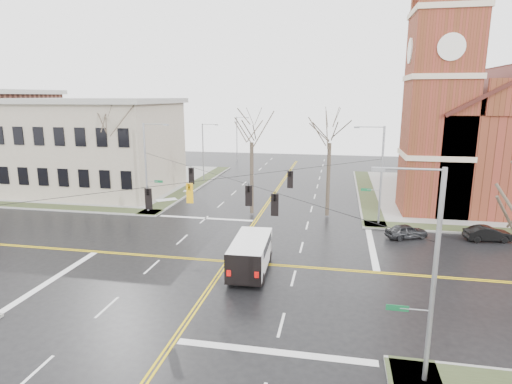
% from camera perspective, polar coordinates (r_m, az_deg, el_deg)
% --- Properties ---
extents(ground, '(120.00, 120.00, 0.00)m').
position_cam_1_polar(ground, '(31.52, -3.78, -9.22)').
color(ground, black).
rests_on(ground, ground).
extents(sidewalks, '(80.00, 80.00, 0.17)m').
position_cam_1_polar(sidewalks, '(31.50, -3.78, -9.10)').
color(sidewalks, gray).
rests_on(sidewalks, ground).
extents(road_markings, '(100.00, 100.00, 0.01)m').
position_cam_1_polar(road_markings, '(31.52, -3.78, -9.22)').
color(road_markings, gold).
rests_on(road_markings, ground).
extents(church, '(24.28, 27.48, 27.50)m').
position_cam_1_polar(church, '(55.85, 29.18, 7.69)').
color(church, brown).
rests_on(church, ground).
extents(civic_building_a, '(18.00, 14.00, 11.00)m').
position_cam_1_polar(civic_building_a, '(56.95, -20.48, 5.58)').
color(civic_building_a, gray).
rests_on(civic_building_a, ground).
extents(signal_pole_ne, '(2.75, 0.22, 9.00)m').
position_cam_1_polar(signal_pole_ne, '(40.51, 16.15, 2.51)').
color(signal_pole_ne, gray).
rests_on(signal_pole_ne, ground).
extents(signal_pole_nw, '(2.75, 0.22, 9.00)m').
position_cam_1_polar(signal_pole_nw, '(44.54, -14.29, 3.50)').
color(signal_pole_nw, gray).
rests_on(signal_pole_nw, ground).
extents(signal_pole_se, '(2.75, 0.22, 9.00)m').
position_cam_1_polar(signal_pole_se, '(18.46, 22.18, -9.89)').
color(signal_pole_se, gray).
rests_on(signal_pole_se, ground).
extents(span_wires, '(23.02, 23.02, 0.03)m').
position_cam_1_polar(span_wires, '(29.78, -3.95, 1.92)').
color(span_wires, black).
rests_on(span_wires, ground).
extents(traffic_signals, '(8.21, 8.26, 1.30)m').
position_cam_1_polar(traffic_signals, '(29.30, -4.27, 0.24)').
color(traffic_signals, black).
rests_on(traffic_signals, ground).
extents(streetlight_north_a, '(2.30, 0.20, 8.00)m').
position_cam_1_polar(streetlight_north_a, '(59.59, -6.94, 5.56)').
color(streetlight_north_a, gray).
rests_on(streetlight_north_a, ground).
extents(streetlight_north_b, '(2.30, 0.20, 8.00)m').
position_cam_1_polar(streetlight_north_b, '(78.75, -2.46, 7.35)').
color(streetlight_north_b, gray).
rests_on(streetlight_north_b, ground).
extents(cargo_van, '(2.58, 6.10, 2.28)m').
position_cam_1_polar(cargo_van, '(29.50, -0.65, -7.96)').
color(cargo_van, white).
rests_on(cargo_van, ground).
extents(parked_car_a, '(3.80, 2.73, 1.20)m').
position_cam_1_polar(parked_car_a, '(38.39, 19.42, -4.95)').
color(parked_car_a, black).
rests_on(parked_car_a, ground).
extents(parked_car_b, '(3.92, 1.90, 1.24)m').
position_cam_1_polar(parked_car_b, '(40.40, 28.55, -4.90)').
color(parked_car_b, black).
rests_on(parked_car_b, ground).
extents(tree_nw_far, '(4.00, 4.00, 11.66)m').
position_cam_1_polar(tree_nw_far, '(47.49, -18.03, 8.07)').
color(tree_nw_far, '#3B3226').
rests_on(tree_nw_far, ground).
extents(tree_nw_near, '(4.00, 4.00, 10.75)m').
position_cam_1_polar(tree_nw_near, '(42.04, -0.58, 7.27)').
color(tree_nw_near, '#3B3226').
rests_on(tree_nw_near, ground).
extents(tree_ne, '(4.00, 4.00, 10.79)m').
position_cam_1_polar(tree_ne, '(41.81, 9.81, 7.10)').
color(tree_ne, '#3B3226').
rests_on(tree_ne, ground).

